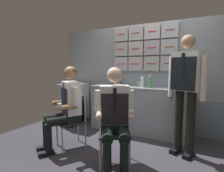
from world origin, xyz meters
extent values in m
cube|color=#3A3741|center=(0.00, 0.00, -0.02)|extent=(4.80, 4.80, 0.04)
cube|color=#919CA7|center=(0.00, 1.38, 1.07)|extent=(4.20, 0.06, 2.15)
cube|color=slate|center=(0.00, 1.34, 0.34)|extent=(4.12, 0.01, 0.68)
cube|color=#BEB2C0|center=(-0.60, 1.32, 1.35)|extent=(0.30, 0.06, 0.28)
cylinder|color=red|center=(-0.60, 1.28, 1.35)|extent=(0.17, 0.01, 0.01)
cube|color=#BDB3B7|center=(-0.26, 1.32, 1.35)|extent=(0.30, 0.06, 0.28)
cylinder|color=red|center=(-0.26, 1.28, 1.35)|extent=(0.17, 0.01, 0.01)
cube|color=#B0B2AE|center=(0.07, 1.32, 1.35)|extent=(0.30, 0.06, 0.28)
cylinder|color=red|center=(0.07, 1.28, 1.35)|extent=(0.17, 0.01, 0.01)
cube|color=#B0B2B8|center=(0.40, 1.32, 1.35)|extent=(0.30, 0.06, 0.28)
cylinder|color=red|center=(0.40, 1.28, 1.35)|extent=(0.17, 0.01, 0.01)
cube|color=#B0B1B1|center=(-0.60, 1.32, 1.66)|extent=(0.30, 0.06, 0.28)
cylinder|color=red|center=(-0.60, 1.28, 1.66)|extent=(0.17, 0.01, 0.01)
cube|color=#BBB4B5|center=(-0.26, 1.32, 1.66)|extent=(0.30, 0.06, 0.28)
cylinder|color=red|center=(-0.26, 1.28, 1.66)|extent=(0.17, 0.01, 0.01)
cube|color=#AFA9B2|center=(0.07, 1.32, 1.66)|extent=(0.30, 0.06, 0.28)
cylinder|color=red|center=(0.07, 1.28, 1.66)|extent=(0.17, 0.01, 0.01)
cube|color=#B1BDC1|center=(0.40, 1.32, 1.66)|extent=(0.30, 0.06, 0.28)
cylinder|color=red|center=(0.40, 1.28, 1.66)|extent=(0.17, 0.01, 0.01)
cube|color=#B3B4AE|center=(-0.60, 1.32, 1.97)|extent=(0.30, 0.06, 0.28)
cylinder|color=red|center=(-0.60, 1.28, 1.97)|extent=(0.17, 0.01, 0.01)
cube|color=#B7B7BB|center=(-0.26, 1.32, 1.97)|extent=(0.30, 0.06, 0.28)
cylinder|color=red|center=(-0.26, 1.28, 1.97)|extent=(0.17, 0.01, 0.01)
cube|color=silver|center=(0.07, 1.32, 1.97)|extent=(0.30, 0.06, 0.28)
cylinder|color=red|center=(0.07, 1.28, 1.97)|extent=(0.17, 0.01, 0.01)
cube|color=silver|center=(0.40, 1.32, 1.97)|extent=(0.30, 0.06, 0.28)
cylinder|color=red|center=(0.40, 1.28, 1.97)|extent=(0.17, 0.01, 0.01)
cube|color=red|center=(0.08, 1.33, 2.09)|extent=(0.20, 0.02, 0.05)
cube|color=#959DA7|center=(-0.14, 1.09, 0.44)|extent=(1.85, 0.52, 0.87)
cube|color=gray|center=(-0.14, 1.09, 0.89)|extent=(1.88, 0.53, 0.03)
sphere|color=black|center=(-1.75, 0.65, 0.04)|extent=(0.07, 0.07, 0.07)
sphere|color=black|center=(-1.44, 0.65, 0.04)|extent=(0.07, 0.07, 0.07)
sphere|color=black|center=(-1.75, 1.20, 0.04)|extent=(0.07, 0.07, 0.07)
sphere|color=black|center=(-1.44, 1.20, 0.04)|extent=(0.07, 0.07, 0.07)
cube|color=silver|center=(-1.60, 0.92, 0.49)|extent=(0.40, 0.64, 0.84)
cube|color=#ACABB6|center=(-1.60, 0.60, 0.21)|extent=(0.35, 0.01, 0.23)
cube|color=#ACABB6|center=(-1.60, 0.60, 0.49)|extent=(0.35, 0.01, 0.23)
cube|color=#ACABB6|center=(-1.60, 0.60, 0.77)|extent=(0.35, 0.01, 0.23)
cylinder|color=#28282D|center=(-1.60, 0.62, 0.89)|extent=(0.32, 0.02, 0.02)
cylinder|color=#A8AAAF|center=(-1.10, -0.11, 0.21)|extent=(0.02, 0.02, 0.41)
cylinder|color=#A8AAAF|center=(-0.80, -0.31, 0.21)|extent=(0.02, 0.02, 0.41)
cylinder|color=#A8AAAF|center=(-0.90, 0.19, 0.21)|extent=(0.02, 0.02, 0.41)
cylinder|color=#A8AAAF|center=(-0.60, 0.00, 0.21)|extent=(0.02, 0.02, 0.41)
cube|color=#252528|center=(-0.85, -0.06, 0.42)|extent=(0.55, 0.55, 0.02)
cube|color=#252528|center=(-0.74, 0.10, 0.63)|extent=(0.32, 0.22, 0.40)
cylinder|color=#A8AAAF|center=(-0.90, 0.19, 0.63)|extent=(0.02, 0.02, 0.40)
cylinder|color=#A8AAAF|center=(-0.60, 0.00, 0.63)|extent=(0.02, 0.02, 0.40)
cube|color=black|center=(-1.15, -0.34, 0.03)|extent=(0.20, 0.23, 0.06)
cube|color=black|center=(-0.98, -0.44, 0.03)|extent=(0.20, 0.23, 0.06)
cylinder|color=black|center=(-1.13, -0.30, 0.26)|extent=(0.10, 0.10, 0.40)
cylinder|color=black|center=(-0.96, -0.41, 0.26)|extent=(0.10, 0.10, 0.40)
cylinder|color=black|center=(-1.03, -0.15, 0.48)|extent=(0.33, 0.41, 0.13)
cylinder|color=black|center=(-0.86, -0.26, 0.48)|extent=(0.33, 0.41, 0.13)
cube|color=black|center=(-0.85, -0.06, 0.49)|extent=(0.41, 0.36, 0.12)
cube|color=white|center=(-0.84, -0.04, 0.81)|extent=(0.43, 0.38, 0.50)
cube|color=black|center=(-0.90, -0.13, 0.77)|extent=(0.30, 0.20, 0.40)
cube|color=navy|center=(-0.90, -0.14, 0.90)|extent=(0.04, 0.03, 0.28)
cylinder|color=white|center=(-1.02, 0.08, 0.86)|extent=(0.08, 0.08, 0.27)
cylinder|color=#A57D55|center=(-1.07, -0.03, 0.70)|extent=(0.19, 0.25, 0.07)
sphere|color=#A57D55|center=(-1.13, -0.12, 0.70)|extent=(0.08, 0.08, 0.08)
cylinder|color=white|center=(-0.65, -0.16, 0.86)|extent=(0.08, 0.08, 0.27)
cylinder|color=#A57D55|center=(-0.73, -0.24, 0.70)|extent=(0.19, 0.25, 0.07)
sphere|color=#A57D55|center=(-0.80, -0.34, 0.70)|extent=(0.08, 0.08, 0.08)
cylinder|color=white|center=(-0.80, -0.34, 0.74)|extent=(0.06, 0.06, 0.06)
sphere|color=#A57D55|center=(-0.84, -0.04, 1.20)|extent=(0.20, 0.20, 0.20)
ellipsoid|color=brown|center=(-0.83, -0.03, 1.22)|extent=(0.26, 0.26, 0.14)
cylinder|color=#A8AAAF|center=(-0.08, -0.42, 0.21)|extent=(0.02, 0.02, 0.41)
cylinder|color=#A8AAAF|center=(0.24, -0.24, 0.21)|extent=(0.02, 0.02, 0.41)
cylinder|color=#A8AAAF|center=(-0.25, -0.10, 0.21)|extent=(0.02, 0.02, 0.41)
cylinder|color=#A8AAAF|center=(0.07, 0.07, 0.21)|extent=(0.02, 0.02, 0.41)
cube|color=#252528|center=(-0.01, -0.17, 0.42)|extent=(0.54, 0.54, 0.02)
cube|color=#252528|center=(-0.10, -0.01, 0.63)|extent=(0.34, 0.20, 0.40)
cylinder|color=#A8AAAF|center=(-0.25, -0.10, 0.63)|extent=(0.02, 0.02, 0.40)
cylinder|color=#A8AAAF|center=(0.07, 0.07, 0.63)|extent=(0.02, 0.02, 0.40)
cylinder|color=black|center=(0.08, -0.53, 0.26)|extent=(0.10, 0.10, 0.40)
cylinder|color=black|center=(0.25, -0.43, 0.26)|extent=(0.10, 0.10, 0.40)
cylinder|color=black|center=(0.00, -0.37, 0.48)|extent=(0.30, 0.40, 0.13)
cylinder|color=black|center=(0.16, -0.28, 0.48)|extent=(0.30, 0.40, 0.13)
cube|color=black|center=(-0.01, -0.17, 0.49)|extent=(0.40, 0.34, 0.12)
cube|color=white|center=(-0.01, -0.15, 0.80)|extent=(0.42, 0.36, 0.49)
cube|color=black|center=(0.04, -0.25, 0.76)|extent=(0.30, 0.18, 0.39)
cube|color=black|center=(0.04, -0.25, 0.89)|extent=(0.04, 0.03, 0.28)
cylinder|color=white|center=(-0.20, -0.26, 0.85)|extent=(0.08, 0.08, 0.27)
cylinder|color=beige|center=(-0.13, -0.35, 0.70)|extent=(0.18, 0.25, 0.07)
sphere|color=beige|center=(-0.08, -0.44, 0.70)|extent=(0.08, 0.08, 0.08)
cylinder|color=white|center=(0.17, -0.05, 0.85)|extent=(0.08, 0.08, 0.27)
cylinder|color=beige|center=(0.21, -0.16, 0.70)|extent=(0.18, 0.25, 0.07)
sphere|color=beige|center=(0.26, -0.25, 0.70)|extent=(0.08, 0.08, 0.08)
cylinder|color=silver|center=(0.26, -0.25, 0.74)|extent=(0.06, 0.06, 0.06)
sphere|color=beige|center=(-0.01, -0.15, 1.18)|extent=(0.20, 0.20, 0.20)
ellipsoid|color=gray|center=(-0.02, -0.14, 1.20)|extent=(0.25, 0.25, 0.14)
cube|color=black|center=(0.68, 0.54, 0.03)|extent=(0.17, 0.26, 0.06)
cube|color=black|center=(0.87, 0.47, 0.03)|extent=(0.17, 0.26, 0.06)
cylinder|color=black|center=(0.70, 0.56, 0.51)|extent=(0.12, 0.12, 0.89)
cylinder|color=black|center=(0.87, 0.50, 0.51)|extent=(0.12, 0.12, 0.89)
cube|color=white|center=(0.78, 0.53, 1.22)|extent=(0.44, 0.34, 0.55)
cube|color=black|center=(0.74, 0.42, 1.19)|extent=(0.34, 0.14, 0.46)
cube|color=black|center=(0.74, 0.41, 1.32)|extent=(0.04, 0.02, 0.31)
cylinder|color=white|center=(0.56, 0.61, 1.14)|extent=(0.08, 0.08, 0.61)
sphere|color=#A37D59|center=(0.56, 0.61, 0.84)|extent=(0.08, 0.08, 0.08)
cylinder|color=white|center=(1.00, 0.45, 1.14)|extent=(0.08, 0.08, 0.61)
sphere|color=#A37D59|center=(1.00, 0.45, 0.84)|extent=(0.08, 0.08, 0.08)
sphere|color=#A37D59|center=(0.78, 0.53, 1.63)|extent=(0.19, 0.19, 0.19)
ellipsoid|color=gray|center=(0.79, 0.54, 1.65)|extent=(0.24, 0.23, 0.13)
cylinder|color=#479B58|center=(0.13, 0.99, 1.01)|extent=(0.06, 0.06, 0.20)
cone|color=#479B58|center=(0.13, 0.99, 1.12)|extent=(0.06, 0.06, 0.02)
cylinder|color=silver|center=(0.13, 0.99, 1.14)|extent=(0.03, 0.03, 0.02)
cylinder|color=silver|center=(-0.66, 1.16, 1.03)|extent=(0.06, 0.06, 0.26)
cone|color=silver|center=(-0.66, 1.16, 1.17)|extent=(0.06, 0.06, 0.02)
cylinder|color=red|center=(-0.66, 1.16, 1.20)|extent=(0.03, 0.03, 0.02)
cylinder|color=silver|center=(-0.03, 1.06, 0.99)|extent=(0.07, 0.07, 0.18)
cone|color=silver|center=(-0.03, 1.06, 1.10)|extent=(0.07, 0.07, 0.02)
cylinder|color=silver|center=(-0.03, 1.06, 1.12)|extent=(0.03, 0.03, 0.02)
cylinder|color=silver|center=(-0.15, 1.21, 0.95)|extent=(0.07, 0.07, 0.09)
cylinder|color=#382114|center=(-0.15, 1.21, 0.98)|extent=(0.06, 0.06, 0.01)
cylinder|color=navy|center=(0.65, 1.07, 0.94)|extent=(0.07, 0.07, 0.07)
cylinder|color=#382114|center=(0.65, 1.07, 0.97)|extent=(0.06, 0.06, 0.01)
cylinder|color=navy|center=(-0.57, 1.27, 0.93)|extent=(0.06, 0.06, 0.06)
cylinder|color=#382114|center=(-0.57, 1.27, 0.96)|extent=(0.05, 0.05, 0.01)
ellipsoid|color=yellow|center=(-0.50, 1.04, 0.92)|extent=(0.17, 0.10, 0.04)
cylinder|color=#4C3819|center=(-0.42, 1.07, 0.93)|extent=(0.01, 0.01, 0.02)
camera|label=1|loc=(0.99, -2.14, 1.28)|focal=27.95mm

